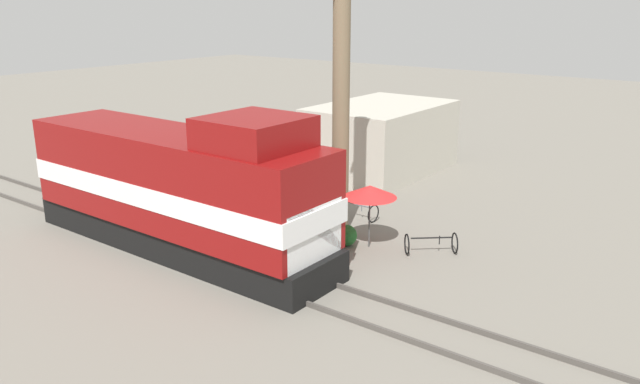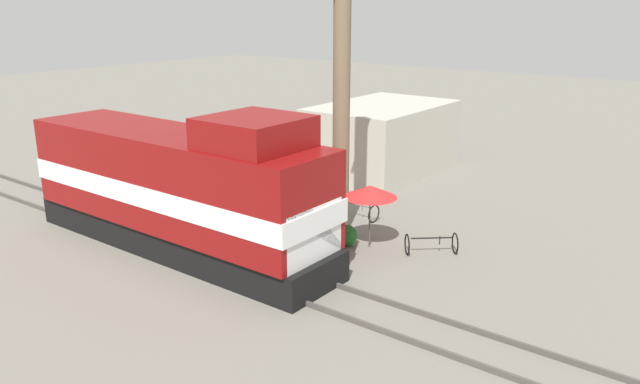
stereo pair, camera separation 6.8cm
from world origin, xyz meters
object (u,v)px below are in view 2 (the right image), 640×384
at_px(person_bystander, 334,198).
at_px(bicycle, 356,209).
at_px(billboard_sign, 254,133).
at_px(vendor_umbrella, 370,191).
at_px(locomotive, 183,190).
at_px(bicycle_spare, 431,244).
at_px(utility_pole, 341,97).

relative_size(person_bystander, bicycle, 0.98).
distance_m(billboard_sign, person_bystander, 5.21).
xyz_separation_m(vendor_umbrella, bicycle, (2.21, 2.05, -1.61)).
relative_size(vendor_umbrella, billboard_sign, 0.60).
height_order(locomotive, vendor_umbrella, locomotive).
height_order(locomotive, bicycle_spare, locomotive).
height_order(utility_pole, bicycle, utility_pole).
xyz_separation_m(person_bystander, bicycle, (0.96, -0.38, -0.60)).
bearing_deg(utility_pole, person_bystander, 51.07).
xyz_separation_m(vendor_umbrella, person_bystander, (1.26, 2.42, -1.01)).
bearing_deg(person_bystander, locomotive, 156.19).
bearing_deg(locomotive, bicycle, -23.45).
bearing_deg(utility_pole, bicycle_spare, -89.08).
bearing_deg(locomotive, billboard_sign, 22.48).
height_order(utility_pole, billboard_sign, utility_pole).
xyz_separation_m(utility_pole, vendor_umbrella, (-0.66, -1.68, -2.91)).
distance_m(utility_pole, billboard_sign, 6.17).
distance_m(vendor_umbrella, person_bystander, 2.91).
xyz_separation_m(utility_pole, bicycle_spare, (0.06, -3.65, -4.52)).
bearing_deg(bicycle_spare, bicycle, 28.64).
relative_size(billboard_sign, person_bystander, 2.05).
bearing_deg(utility_pole, bicycle, 13.20).
relative_size(vendor_umbrella, bicycle_spare, 1.27).
xyz_separation_m(locomotive, bicycle, (6.18, -2.68, -1.75)).
relative_size(utility_pole, person_bystander, 5.54).
relative_size(locomotive, vendor_umbrella, 5.58).
distance_m(vendor_umbrella, billboard_sign, 7.60).
bearing_deg(billboard_sign, locomotive, -157.52).
bearing_deg(person_bystander, billboard_sign, 79.66).
height_order(locomotive, person_bystander, locomotive).
bearing_deg(person_bystander, utility_pole, -128.93).
distance_m(locomotive, bicycle, 6.96).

